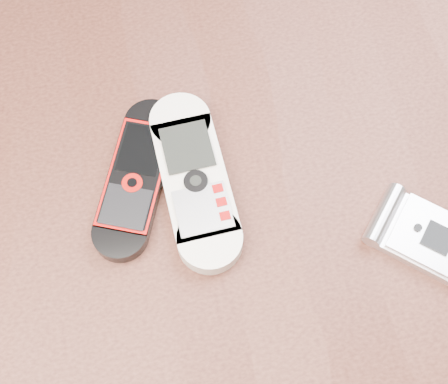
{
  "coord_description": "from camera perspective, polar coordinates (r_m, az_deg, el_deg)",
  "views": [
    {
      "loc": [
        -0.03,
        -0.19,
        1.21
      ],
      "look_at": [
        0.01,
        0.0,
        0.76
      ],
      "focal_mm": 50.0,
      "sensor_mm": 36.0,
      "label": 1
    }
  ],
  "objects": [
    {
      "name": "motorola_razr",
      "position": [
        0.51,
        19.06,
        -4.37
      ],
      "size": [
        0.11,
        0.11,
        0.02
      ],
      "primitive_type": "cube",
      "rotation": [
        0.0,
        0.0,
        0.86
      ],
      "color": "silver",
      "rests_on": "table"
    },
    {
      "name": "ground",
      "position": [
        1.23,
        -0.24,
        -14.34
      ],
      "size": [
        4.0,
        4.0,
        0.0
      ],
      "primitive_type": "plane",
      "color": "#472B19",
      "rests_on": "ground"
    },
    {
      "name": "nokia_black_red",
      "position": [
        0.5,
        -8.04,
        1.37
      ],
      "size": [
        0.09,
        0.15,
        0.01
      ],
      "primitive_type": "cube",
      "rotation": [
        0.0,
        0.0,
        -0.39
      ],
      "color": "black",
      "rests_on": "table"
    },
    {
      "name": "nokia_white",
      "position": [
        0.5,
        -2.71,
        1.19
      ],
      "size": [
        0.06,
        0.16,
        0.02
      ],
      "primitive_type": "cube",
      "rotation": [
        0.0,
        0.0,
        0.05
      ],
      "color": "white",
      "rests_on": "table"
    },
    {
      "name": "table",
      "position": [
        0.6,
        -0.47,
        -4.49
      ],
      "size": [
        1.2,
        0.8,
        0.75
      ],
      "color": "black",
      "rests_on": "ground"
    }
  ]
}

